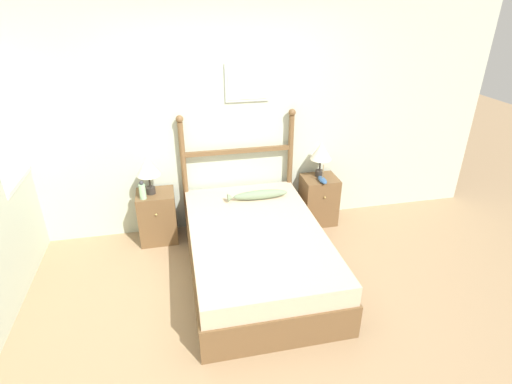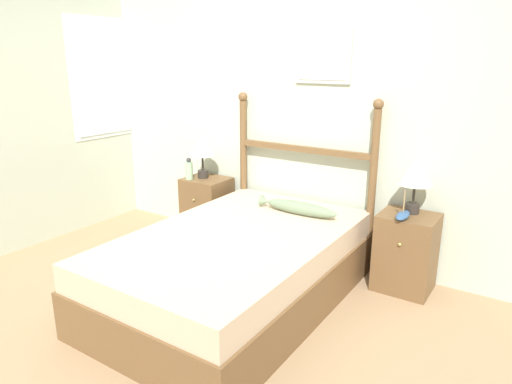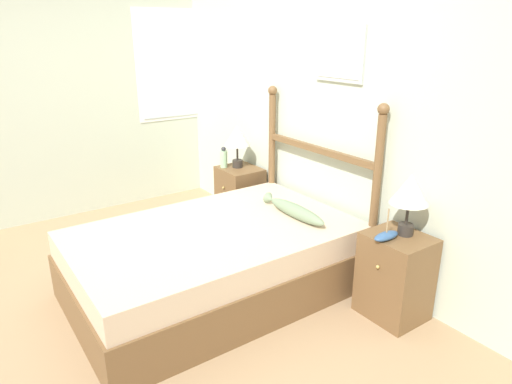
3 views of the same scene
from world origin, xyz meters
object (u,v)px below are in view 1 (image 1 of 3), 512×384
(nightstand_left, at_px, (158,216))
(table_lamp_left, at_px, (148,168))
(bottle, at_px, (142,191))
(table_lamp_right, at_px, (321,152))
(bed, at_px, (256,252))
(nightstand_right, at_px, (318,200))
(fish_pillow, at_px, (258,195))
(model_boat, at_px, (322,180))

(nightstand_left, height_order, table_lamp_left, table_lamp_left)
(table_lamp_left, bearing_deg, nightstand_left, 0.19)
(bottle, bearing_deg, table_lamp_right, 4.45)
(nightstand_left, bearing_deg, table_lamp_left, -179.81)
(table_lamp_right, bearing_deg, bottle, -175.55)
(nightstand_left, bearing_deg, bed, -41.53)
(bed, relative_size, nightstand_right, 3.43)
(table_lamp_right, xyz_separation_m, bottle, (-2.06, -0.16, -0.21))
(fish_pillow, bearing_deg, table_lamp_right, 19.02)
(bottle, bearing_deg, nightstand_left, 43.75)
(nightstand_right, relative_size, fish_pillow, 0.88)
(nightstand_right, height_order, bottle, bottle)
(table_lamp_right, bearing_deg, model_boat, -97.57)
(table_lamp_left, height_order, table_lamp_right, same)
(bed, xyz_separation_m, table_lamp_right, (0.97, 0.91, 0.65))
(model_boat, bearing_deg, nightstand_right, 81.03)
(bed, relative_size, model_boat, 9.54)
(nightstand_left, bearing_deg, bottle, -136.25)
(model_boat, bearing_deg, bed, -142.00)
(fish_pillow, bearing_deg, bottle, 174.47)
(table_lamp_left, bearing_deg, nightstand_right, 0.00)
(nightstand_left, xyz_separation_m, table_lamp_left, (-0.04, -0.00, 0.60))
(bed, relative_size, table_lamp_left, 4.88)
(model_boat, relative_size, fish_pillow, 0.32)
(bed, distance_m, table_lamp_right, 1.48)
(bottle, xyz_separation_m, fish_pillow, (1.24, -0.12, -0.12))
(nightstand_left, distance_m, nightstand_right, 1.94)
(fish_pillow, bearing_deg, table_lamp_left, 168.78)
(nightstand_right, bearing_deg, bed, -138.47)
(bed, xyz_separation_m, fish_pillow, (0.16, 0.63, 0.32))
(bottle, xyz_separation_m, model_boat, (2.03, -0.00, -0.07))
(table_lamp_left, xyz_separation_m, bottle, (-0.08, -0.11, -0.21))
(table_lamp_right, height_order, model_boat, table_lamp_right)
(nightstand_left, relative_size, fish_pillow, 0.88)
(table_lamp_right, height_order, fish_pillow, table_lamp_right)
(table_lamp_right, relative_size, fish_pillow, 0.62)
(table_lamp_left, bearing_deg, fish_pillow, -11.22)
(nightstand_right, xyz_separation_m, table_lamp_right, (0.00, 0.05, 0.60))
(bed, height_order, nightstand_right, nightstand_right)
(table_lamp_left, bearing_deg, model_boat, -3.37)
(nightstand_right, height_order, table_lamp_right, table_lamp_right)
(table_lamp_left, relative_size, model_boat, 1.96)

